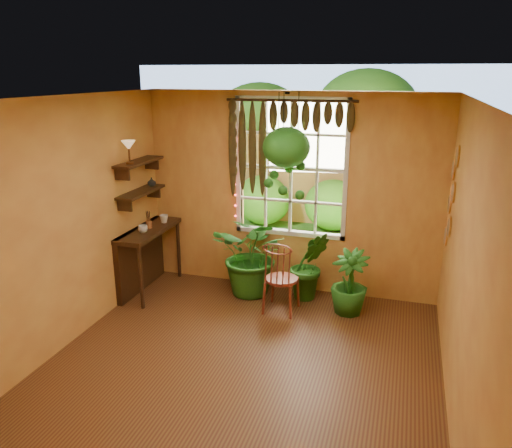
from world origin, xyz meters
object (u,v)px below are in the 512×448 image
at_px(potted_plant_mid, 309,265).
at_px(hanging_basket, 286,154).
at_px(windsor_chair, 281,288).
at_px(potted_plant_left, 254,255).
at_px(counter_ledge, 143,252).

height_order(potted_plant_mid, hanging_basket, hanging_basket).
distance_m(windsor_chair, potted_plant_left, 0.68).
bearing_deg(hanging_basket, potted_plant_mid, -0.59).
relative_size(windsor_chair, potted_plant_left, 0.97).
bearing_deg(potted_plant_left, counter_ledge, -169.14).
bearing_deg(counter_ledge, potted_plant_mid, 9.56).
bearing_deg(potted_plant_mid, hanging_basket, 179.41).
height_order(counter_ledge, potted_plant_mid, potted_plant_mid).
bearing_deg(potted_plant_mid, counter_ledge, -170.44).
height_order(counter_ledge, hanging_basket, hanging_basket).
xyz_separation_m(potted_plant_mid, hanging_basket, (-0.34, 0.00, 1.46)).
xyz_separation_m(windsor_chair, potted_plant_mid, (0.26, 0.50, 0.15)).
bearing_deg(windsor_chair, hanging_basket, 102.35).
height_order(counter_ledge, windsor_chair, windsor_chair).
bearing_deg(potted_plant_left, windsor_chair, -40.40).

